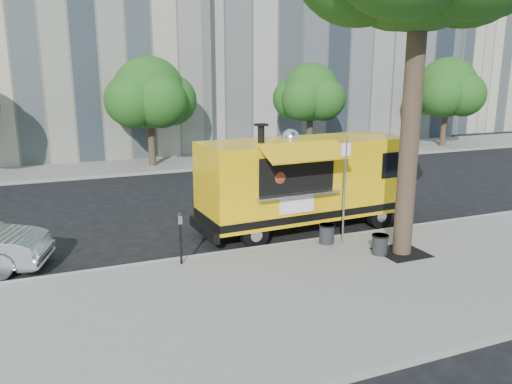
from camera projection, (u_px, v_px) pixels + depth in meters
ground at (269, 239)px, 14.83m from camera, size 120.00×120.00×0.00m
sidewalk at (341, 288)px, 11.21m from camera, size 60.00×6.00×0.15m
curb at (283, 246)px, 13.98m from camera, size 60.00×0.14×0.16m
far_sidewalk at (168, 163)px, 26.96m from camera, size 60.00×5.00×0.15m
building_mid at (292, 2)px, 37.64m from camera, size 20.00×14.00×20.00m
building_right at (463, 37)px, 45.66m from camera, size 16.00×12.00×16.00m
tree_well at (401, 252)px, 13.24m from camera, size 1.20×1.20×0.02m
far_tree_b at (149, 93)px, 24.99m from camera, size 3.60×3.60×5.50m
far_tree_c at (311, 93)px, 28.08m from camera, size 3.24×3.24×5.21m
far_tree_d at (447, 88)px, 31.92m from camera, size 3.78×3.78×5.64m
sign_post at (345, 184)px, 13.58m from camera, size 0.28×0.06×3.00m
parking_meter at (180, 232)px, 12.28m from camera, size 0.11×0.11×1.33m
food_truck at (304, 180)px, 15.35m from camera, size 6.89×3.40×3.35m
trash_bin_left at (327, 233)px, 13.92m from camera, size 0.45×0.45×0.54m
trash_bin_right at (380, 244)px, 13.07m from camera, size 0.44×0.44×0.53m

